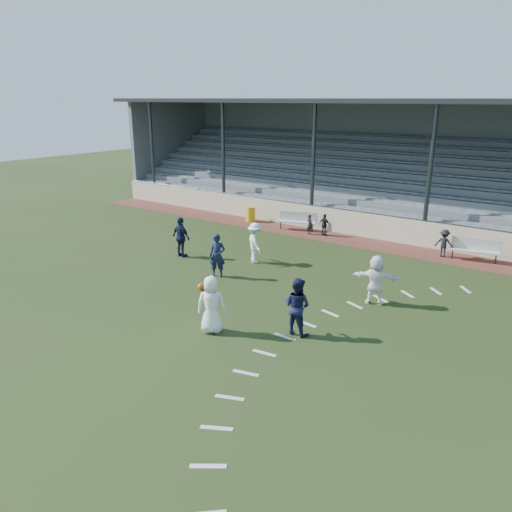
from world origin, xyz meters
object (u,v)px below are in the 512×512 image
at_px(bench_left, 298,219).
at_px(trash_bin, 251,214).
at_px(bench_right, 476,248).
at_px(player_navy_lead, 217,256).
at_px(football, 201,287).
at_px(player_white_lead, 211,305).

relative_size(bench_left, trash_bin, 2.46).
distance_m(bench_right, player_navy_lead, 10.97).
height_order(trash_bin, player_navy_lead, player_navy_lead).
bearing_deg(bench_left, bench_right, -18.84).
bearing_deg(bench_right, player_navy_lead, -145.51).
relative_size(bench_right, football, 8.57).
relative_size(bench_left, player_navy_lead, 1.19).
relative_size(player_white_lead, player_navy_lead, 1.03).
height_order(player_white_lead, player_navy_lead, player_white_lead).
relative_size(football, player_navy_lead, 0.14).
bearing_deg(player_white_lead, player_navy_lead, -85.76).
xyz_separation_m(trash_bin, football, (4.73, -9.43, -0.31)).
distance_m(trash_bin, football, 10.55).
bearing_deg(bench_right, trash_bin, 167.86).
distance_m(bench_left, football, 9.53).
relative_size(bench_left, bench_right, 0.99).
distance_m(bench_left, player_white_lead, 12.46).
bearing_deg(football, bench_left, 99.90).
relative_size(bench_right, player_white_lead, 1.17).
relative_size(bench_left, football, 8.49).
relative_size(bench_left, player_white_lead, 1.16).
distance_m(bench_left, bench_right, 8.81).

